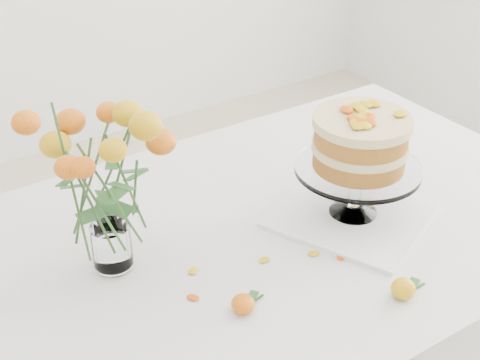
# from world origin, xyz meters

# --- Properties ---
(table) EXTENTS (1.43, 0.93, 0.76)m
(table) POSITION_xyz_m (0.00, 0.00, 0.67)
(table) COLOR tan
(table) RESTS_ON ground
(napkin) EXTENTS (0.42, 0.42, 0.01)m
(napkin) POSITION_xyz_m (0.15, -0.08, 0.76)
(napkin) COLOR white
(napkin) RESTS_ON table
(cake_stand) EXTENTS (0.28, 0.28, 0.25)m
(cake_stand) POSITION_xyz_m (0.15, -0.08, 0.93)
(cake_stand) COLOR white
(cake_stand) RESTS_ON napkin
(rose_vase) EXTENTS (0.32, 0.32, 0.40)m
(rose_vase) POSITION_xyz_m (-0.39, 0.05, 0.99)
(rose_vase) COLOR white
(rose_vase) RESTS_ON table
(loose_rose_near) EXTENTS (0.09, 0.05, 0.04)m
(loose_rose_near) POSITION_xyz_m (0.04, -0.34, 0.78)
(loose_rose_near) COLOR gold
(loose_rose_near) RESTS_ON table
(loose_rose_far) EXTENTS (0.08, 0.04, 0.04)m
(loose_rose_far) POSITION_xyz_m (-0.24, -0.20, 0.77)
(loose_rose_far) COLOR #BC3F09
(loose_rose_far) RESTS_ON table
(stray_petal_a) EXTENTS (0.03, 0.02, 0.00)m
(stray_petal_a) POSITION_xyz_m (-0.12, -0.10, 0.76)
(stray_petal_a) COLOR gold
(stray_petal_a) RESTS_ON table
(stray_petal_b) EXTENTS (0.03, 0.02, 0.00)m
(stray_petal_b) POSITION_xyz_m (-0.02, -0.14, 0.76)
(stray_petal_b) COLOR gold
(stray_petal_b) RESTS_ON table
(stray_petal_c) EXTENTS (0.03, 0.02, 0.00)m
(stray_petal_c) POSITION_xyz_m (0.02, -0.18, 0.76)
(stray_petal_c) COLOR gold
(stray_petal_c) RESTS_ON table
(stray_petal_d) EXTENTS (0.03, 0.02, 0.00)m
(stray_petal_d) POSITION_xyz_m (-0.26, -0.05, 0.76)
(stray_petal_d) COLOR gold
(stray_petal_d) RESTS_ON table
(stray_petal_e) EXTENTS (0.03, 0.02, 0.00)m
(stray_petal_e) POSITION_xyz_m (-0.30, -0.12, 0.76)
(stray_petal_e) COLOR gold
(stray_petal_e) RESTS_ON table
(stray_petal_f) EXTENTS (0.03, 0.02, 0.00)m
(stray_petal_f) POSITION_xyz_m (0.30, -0.08, 0.76)
(stray_petal_f) COLOR gold
(stray_petal_f) RESTS_ON table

